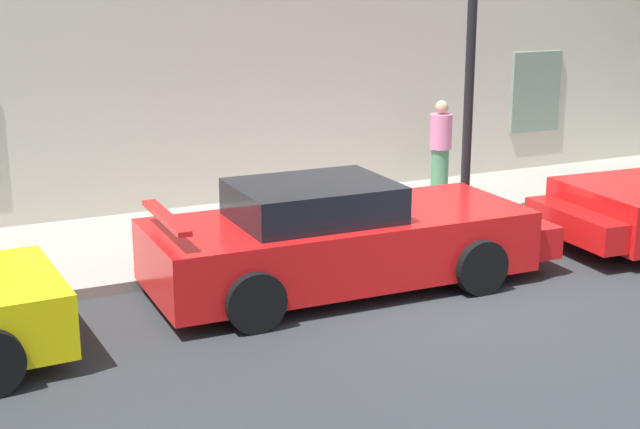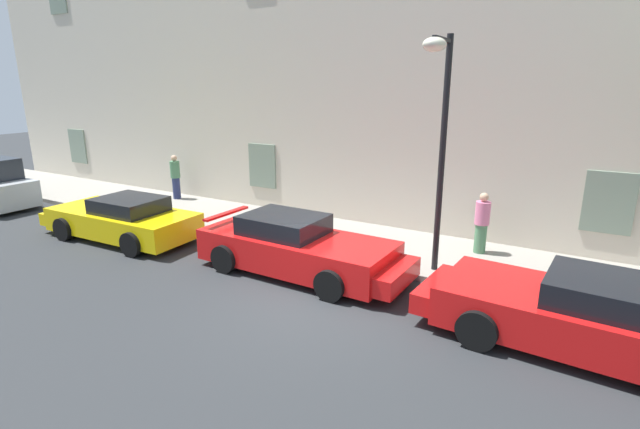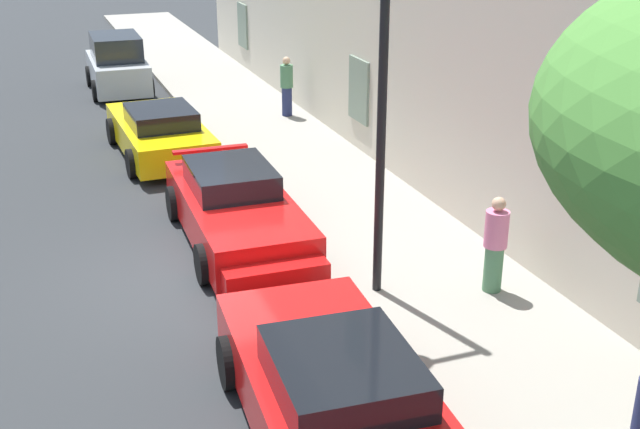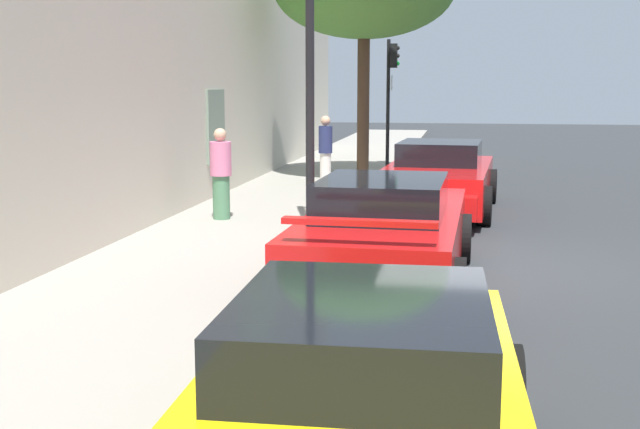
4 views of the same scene
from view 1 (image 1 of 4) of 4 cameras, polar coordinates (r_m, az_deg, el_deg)
The scene contains 4 objects.
ground_plane at distance 11.07m, azimuth 8.97°, elevation -5.40°, with size 80.00×80.00×0.00m, color #2B2D30.
sidewalk at distance 14.05m, azimuth 0.47°, elevation -0.49°, with size 60.00×3.22×0.14m, color gray.
sportscar_yellow_flank at distance 11.32m, azimuth 1.99°, elevation -1.51°, with size 5.15×2.14×1.37m.
pedestrian_bystander at distance 15.61m, azimuth 7.50°, elevation 4.21°, with size 0.50×0.50×1.58m.
Camera 1 is at (-6.02, -8.46, 3.82)m, focal length 51.47 mm.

